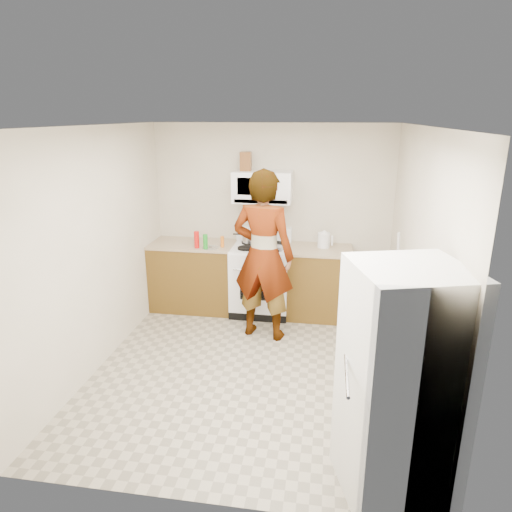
% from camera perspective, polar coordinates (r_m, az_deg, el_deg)
% --- Properties ---
extents(floor, '(3.60, 3.60, 0.00)m').
position_cam_1_polar(floor, '(5.03, -0.79, -13.83)').
color(floor, gray).
rests_on(floor, ground).
extents(back_wall, '(3.20, 0.02, 2.50)m').
position_cam_1_polar(back_wall, '(6.23, 1.97, 4.76)').
color(back_wall, beige).
rests_on(back_wall, floor).
extents(right_wall, '(0.02, 3.60, 2.50)m').
position_cam_1_polar(right_wall, '(4.53, 19.37, -1.05)').
color(right_wall, beige).
rests_on(right_wall, floor).
extents(cabinet_left, '(1.12, 0.62, 0.90)m').
position_cam_1_polar(cabinet_left, '(6.38, -7.77, -2.58)').
color(cabinet_left, brown).
rests_on(cabinet_left, floor).
extents(counter_left, '(1.14, 0.64, 0.03)m').
position_cam_1_polar(counter_left, '(6.23, -7.95, 1.47)').
color(counter_left, '#9D846A').
rests_on(counter_left, cabinet_left).
extents(cabinet_right, '(0.80, 0.62, 0.90)m').
position_cam_1_polar(cabinet_right, '(6.12, 7.88, -3.43)').
color(cabinet_right, brown).
rests_on(cabinet_right, floor).
extents(counter_right, '(0.82, 0.64, 0.03)m').
position_cam_1_polar(counter_right, '(5.97, 8.06, 0.76)').
color(counter_right, '#9D846A').
rests_on(counter_right, cabinet_right).
extents(gas_range, '(0.76, 0.65, 1.13)m').
position_cam_1_polar(gas_range, '(6.16, 0.61, -2.78)').
color(gas_range, white).
rests_on(gas_range, floor).
extents(microwave, '(0.76, 0.38, 0.40)m').
position_cam_1_polar(microwave, '(5.98, 0.83, 8.64)').
color(microwave, white).
rests_on(microwave, back_wall).
extents(person, '(0.83, 0.63, 2.03)m').
position_cam_1_polar(person, '(5.33, 0.92, 0.01)').
color(person, tan).
rests_on(person, floor).
extents(fridge, '(0.87, 0.87, 1.70)m').
position_cam_1_polar(fridge, '(3.34, 17.58, -15.20)').
color(fridge, silver).
rests_on(fridge, floor).
extents(kettle, '(0.20, 0.20, 0.19)m').
position_cam_1_polar(kettle, '(6.01, 8.47, 1.98)').
color(kettle, white).
rests_on(kettle, counter_right).
extents(jug, '(0.15, 0.15, 0.24)m').
position_cam_1_polar(jug, '(6.00, -1.29, 11.75)').
color(jug, brown).
rests_on(jug, microwave).
extents(saucepan, '(0.28, 0.28, 0.12)m').
position_cam_1_polar(saucepan, '(6.15, -0.72, 2.33)').
color(saucepan, '#B2B2B6').
rests_on(saucepan, gas_range).
extents(tray, '(0.27, 0.20, 0.05)m').
position_cam_1_polar(tray, '(5.89, 2.19, 1.05)').
color(tray, silver).
rests_on(tray, gas_range).
extents(bottle_spray, '(0.07, 0.07, 0.22)m').
position_cam_1_polar(bottle_spray, '(5.97, -7.42, 2.04)').
color(bottle_spray, red).
rests_on(bottle_spray, counter_left).
extents(bottle_hot_sauce, '(0.06, 0.06, 0.14)m').
position_cam_1_polar(bottle_hot_sauce, '(5.98, -4.24, 1.79)').
color(bottle_hot_sauce, orange).
rests_on(bottle_hot_sauce, counter_left).
extents(bottle_green_cap, '(0.07, 0.07, 0.19)m').
position_cam_1_polar(bottle_green_cap, '(5.90, -6.34, 1.77)').
color(bottle_green_cap, '#177E1C').
rests_on(bottle_green_cap, counter_left).
extents(pot_lid, '(0.29, 0.29, 0.01)m').
position_cam_1_polar(pot_lid, '(5.96, -5.72, 1.05)').
color(pot_lid, silver).
rests_on(pot_lid, counter_left).
extents(broom, '(0.15, 0.29, 1.36)m').
position_cam_1_polar(broom, '(5.54, 17.21, -3.72)').
color(broom, silver).
rests_on(broom, floor).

